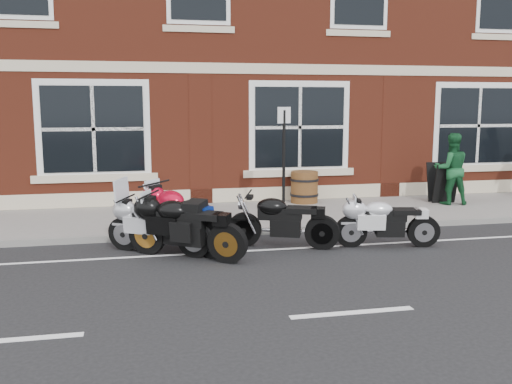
# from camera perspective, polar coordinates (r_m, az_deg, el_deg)

# --- Properties ---
(ground) EXTENTS (80.00, 80.00, 0.00)m
(ground) POSITION_cam_1_polar(r_m,az_deg,el_deg) (10.02, 3.27, -5.99)
(ground) COLOR black
(ground) RESTS_ON ground
(sidewalk) EXTENTS (30.00, 3.00, 0.12)m
(sidewalk) POSITION_cam_1_polar(r_m,az_deg,el_deg) (12.85, -0.25, -2.38)
(sidewalk) COLOR slate
(sidewalk) RESTS_ON ground
(kerb) EXTENTS (30.00, 0.16, 0.12)m
(kerb) POSITION_cam_1_polar(r_m,az_deg,el_deg) (11.35, 1.38, -3.90)
(kerb) COLOR slate
(kerb) RESTS_ON ground
(pub_building) EXTENTS (24.00, 12.00, 12.00)m
(pub_building) POSITION_cam_1_polar(r_m,az_deg,el_deg) (20.30, -4.82, 18.57)
(pub_building) COLOR maroon
(pub_building) RESTS_ON ground
(moto_touring_silver) EXTENTS (1.73, 1.16, 1.29)m
(moto_touring_silver) POSITION_cam_1_polar(r_m,az_deg,el_deg) (9.96, -9.94, -3.09)
(moto_touring_silver) COLOR black
(moto_touring_silver) RESTS_ON ground
(moto_sport_red) EXTENTS (1.32, 2.06, 1.04)m
(moto_sport_red) POSITION_cam_1_polar(r_m,az_deg,el_deg) (10.20, -7.53, -2.34)
(moto_sport_red) COLOR black
(moto_sport_red) RESTS_ON ground
(moto_sport_black) EXTENTS (1.88, 1.34, 0.98)m
(moto_sport_black) POSITION_cam_1_polar(r_m,az_deg,el_deg) (9.58, -7.16, -3.27)
(moto_sport_black) COLOR black
(moto_sport_black) RESTS_ON ground
(moto_sport_silver) EXTENTS (1.87, 0.50, 0.85)m
(moto_sport_silver) POSITION_cam_1_polar(r_m,az_deg,el_deg) (10.51, 12.77, -2.77)
(moto_sport_silver) COLOR black
(moto_sport_silver) RESTS_ON ground
(moto_naked_black) EXTENTS (1.92, 0.88, 0.91)m
(moto_naked_black) POSITION_cam_1_polar(r_m,az_deg,el_deg) (10.21, 2.49, -2.69)
(moto_naked_black) COLOR black
(moto_naked_black) RESTS_ON ground
(pedestrian_right) EXTENTS (0.96, 0.82, 1.74)m
(pedestrian_right) POSITION_cam_1_polar(r_m,az_deg,el_deg) (14.66, 18.94, 2.21)
(pedestrian_right) COLOR #164D27
(pedestrian_right) RESTS_ON sidewalk
(a_board_sign) EXTENTS (0.62, 0.43, 0.99)m
(a_board_sign) POSITION_cam_1_polar(r_m,az_deg,el_deg) (14.89, 18.13, 0.90)
(a_board_sign) COLOR black
(a_board_sign) RESTS_ON sidewalk
(barrel_planter) EXTENTS (0.70, 0.70, 0.78)m
(barrel_planter) POSITION_cam_1_polar(r_m,az_deg,el_deg) (14.19, 4.86, 0.50)
(barrel_planter) COLOR #543F16
(barrel_planter) RESTS_ON sidewalk
(parking_sign) EXTENTS (0.31, 0.16, 2.37)m
(parking_sign) POSITION_cam_1_polar(r_m,az_deg,el_deg) (11.99, 2.80, 3.70)
(parking_sign) COLOR black
(parking_sign) RESTS_ON sidewalk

